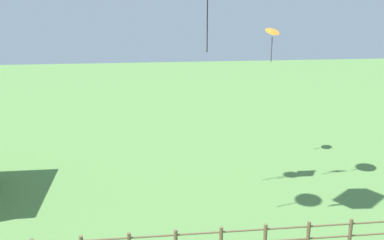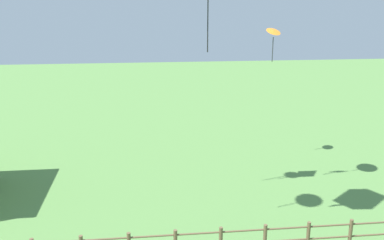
% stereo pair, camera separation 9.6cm
% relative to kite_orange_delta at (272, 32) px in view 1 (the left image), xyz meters
% --- Properties ---
extents(kite_orange_delta, '(1.05, 1.02, 1.95)m').
position_rel_kite_orange_delta_xyz_m(kite_orange_delta, '(0.00, 0.00, 0.00)').
color(kite_orange_delta, orange).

